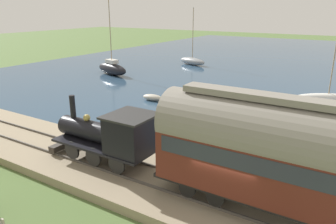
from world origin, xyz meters
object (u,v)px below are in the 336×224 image
(sailboat_white, at_px, (328,98))
(rowboat_far_out, at_px, (255,134))
(passenger_coach, at_px, (285,154))
(sailboat_black, at_px, (112,68))
(rowboat_mid_harbor, at_px, (153,97))
(rowboat_near_shore, at_px, (191,115))
(sailboat_gray, at_px, (192,61))
(steam_locomotive, at_px, (112,134))

(sailboat_white, height_order, rowboat_far_out, sailboat_white)
(passenger_coach, distance_m, sailboat_white, 19.90)
(sailboat_white, xyz_separation_m, sailboat_black, (-0.24, 24.72, 0.32))
(passenger_coach, bearing_deg, rowboat_mid_harbor, 49.29)
(sailboat_black, relative_size, rowboat_near_shore, 3.75)
(passenger_coach, relative_size, rowboat_far_out, 4.79)
(sailboat_gray, height_order, rowboat_near_shore, sailboat_gray)
(steam_locomotive, height_order, rowboat_far_out, steam_locomotive)
(steam_locomotive, distance_m, passenger_coach, 8.27)
(passenger_coach, distance_m, rowboat_far_out, 9.76)
(sailboat_gray, distance_m, rowboat_near_shore, 24.19)
(steam_locomotive, xyz_separation_m, sailboat_white, (19.72, -7.54, -1.61))
(sailboat_gray, relative_size, rowboat_mid_harbor, 4.02)
(rowboat_far_out, bearing_deg, sailboat_gray, 95.26)
(rowboat_mid_harbor, bearing_deg, rowboat_far_out, -112.02)
(passenger_coach, xyz_separation_m, sailboat_white, (19.72, 0.67, -2.57))
(sailboat_gray, bearing_deg, passenger_coach, -129.06)
(steam_locomotive, height_order, sailboat_gray, sailboat_gray)
(steam_locomotive, distance_m, sailboat_white, 21.17)
(steam_locomotive, xyz_separation_m, sailboat_black, (19.48, 17.18, -1.29))
(steam_locomotive, xyz_separation_m, rowboat_far_out, (8.59, -4.58, -1.91))
(sailboat_white, relative_size, rowboat_far_out, 3.31)
(sailboat_gray, relative_size, sailboat_black, 0.83)
(rowboat_near_shore, bearing_deg, rowboat_far_out, -156.40)
(sailboat_black, relative_size, rowboat_far_out, 4.63)
(sailboat_white, bearing_deg, sailboat_black, 66.69)
(passenger_coach, bearing_deg, steam_locomotive, 90.00)
(sailboat_black, height_order, rowboat_mid_harbor, sailboat_black)
(steam_locomotive, xyz_separation_m, rowboat_mid_harbor, (12.27, 6.05, -1.81))
(sailboat_white, height_order, rowboat_mid_harbor, sailboat_white)
(sailboat_white, height_order, sailboat_black, sailboat_black)
(rowboat_far_out, relative_size, rowboat_mid_harbor, 1.04)
(steam_locomotive, height_order, sailboat_white, sailboat_white)
(sailboat_white, relative_size, sailboat_black, 0.72)
(steam_locomotive, relative_size, rowboat_far_out, 2.89)
(rowboat_near_shore, xyz_separation_m, rowboat_mid_harbor, (2.27, 5.11, 0.12))
(passenger_coach, bearing_deg, sailboat_gray, 32.95)
(rowboat_mid_harbor, bearing_deg, passenger_coach, -133.64)
(sailboat_white, distance_m, rowboat_mid_harbor, 15.50)
(rowboat_near_shore, relative_size, rowboat_far_out, 1.23)
(passenger_coach, height_order, rowboat_near_shore, passenger_coach)
(sailboat_black, bearing_deg, sailboat_gray, -7.02)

